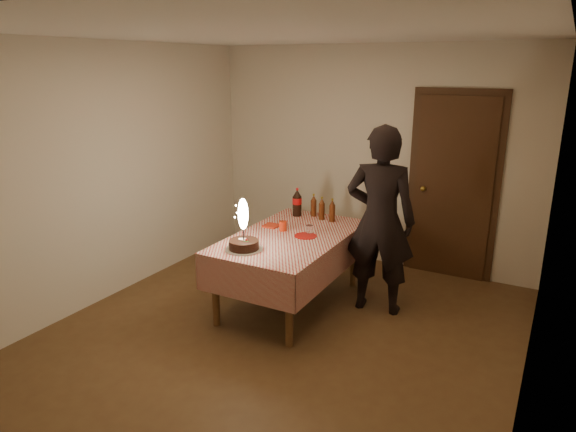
# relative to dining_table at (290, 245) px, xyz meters

# --- Properties ---
(ground) EXTENTS (4.00, 4.50, 0.01)m
(ground) POSITION_rel_dining_table_xyz_m (0.23, -0.67, -0.64)
(ground) COLOR brown
(ground) RESTS_ON ground
(room_shell) EXTENTS (4.04, 4.54, 2.62)m
(room_shell) POSITION_rel_dining_table_xyz_m (0.26, -0.59, 1.02)
(room_shell) COLOR beige
(room_shell) RESTS_ON ground
(dining_table) EXTENTS (1.02, 1.72, 0.74)m
(dining_table) POSITION_rel_dining_table_xyz_m (0.00, 0.00, 0.00)
(dining_table) COLOR brown
(dining_table) RESTS_ON ground
(birthday_cake) EXTENTS (0.34, 0.34, 0.48)m
(birthday_cake) POSITION_rel_dining_table_xyz_m (-0.18, -0.56, 0.22)
(birthday_cake) COLOR white
(birthday_cake) RESTS_ON dining_table
(red_plate) EXTENTS (0.22, 0.22, 0.01)m
(red_plate) POSITION_rel_dining_table_xyz_m (0.15, 0.05, 0.10)
(red_plate) COLOR #B80F0C
(red_plate) RESTS_ON dining_table
(red_cup) EXTENTS (0.08, 0.08, 0.10)m
(red_cup) POSITION_rel_dining_table_xyz_m (-0.14, 0.09, 0.15)
(red_cup) COLOR #B7250C
(red_cup) RESTS_ON dining_table
(clear_cup) EXTENTS (0.07, 0.07, 0.09)m
(clear_cup) POSITION_rel_dining_table_xyz_m (0.15, 0.13, 0.14)
(clear_cup) COLOR white
(clear_cup) RESTS_ON dining_table
(napkin_stack) EXTENTS (0.15, 0.15, 0.02)m
(napkin_stack) POSITION_rel_dining_table_xyz_m (-0.31, 0.15, 0.11)
(napkin_stack) COLOR #B62A14
(napkin_stack) RESTS_ON dining_table
(cola_bottle) EXTENTS (0.10, 0.10, 0.32)m
(cola_bottle) POSITION_rel_dining_table_xyz_m (-0.26, 0.64, 0.25)
(cola_bottle) COLOR black
(cola_bottle) RESTS_ON dining_table
(amber_bottle_left) EXTENTS (0.06, 0.06, 0.26)m
(amber_bottle_left) POSITION_rel_dining_table_xyz_m (-0.10, 0.72, 0.22)
(amber_bottle_left) COLOR #50220D
(amber_bottle_left) RESTS_ON dining_table
(amber_bottle_right) EXTENTS (0.06, 0.06, 0.26)m
(amber_bottle_right) POSITION_rel_dining_table_xyz_m (0.17, 0.63, 0.22)
(amber_bottle_right) COLOR #50220D
(amber_bottle_right) RESTS_ON dining_table
(amber_bottle_mid) EXTENTS (0.06, 0.06, 0.26)m
(amber_bottle_mid) POSITION_rel_dining_table_xyz_m (0.04, 0.64, 0.22)
(amber_bottle_mid) COLOR #50220D
(amber_bottle_mid) RESTS_ON dining_table
(photographer) EXTENTS (0.73, 0.53, 1.85)m
(photographer) POSITION_rel_dining_table_xyz_m (0.81, 0.31, 0.29)
(photographer) COLOR black
(photographer) RESTS_ON ground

